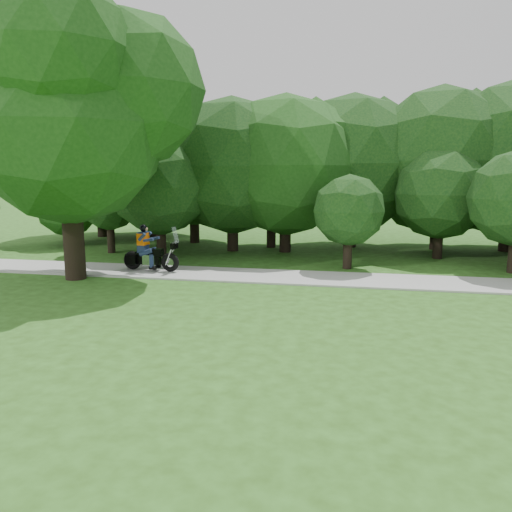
{
  "coord_description": "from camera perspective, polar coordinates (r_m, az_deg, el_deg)",
  "views": [
    {
      "loc": [
        -1.38,
        -8.47,
        3.63
      ],
      "look_at": [
        -3.94,
        4.6,
        1.32
      ],
      "focal_mm": 35.0,
      "sensor_mm": 36.0,
      "label": 1
    }
  ],
  "objects": [
    {
      "name": "big_tree_west",
      "position": [
        17.97,
        -20.49,
        16.03
      ],
      "size": [
        8.64,
        6.56,
        9.96
      ],
      "color": "black",
      "rests_on": "ground"
    },
    {
      "name": "ground",
      "position": [
        9.32,
        19.22,
        -13.68
      ],
      "size": [
        100.0,
        100.0,
        0.0
      ],
      "primitive_type": "plane",
      "color": "#2A4C15",
      "rests_on": "ground"
    },
    {
      "name": "walkway",
      "position": [
        16.92,
        15.5,
        -2.82
      ],
      "size": [
        60.0,
        2.2,
        0.06
      ],
      "primitive_type": "cube",
      "color": "#A0A09A",
      "rests_on": "ground"
    },
    {
      "name": "tree_line",
      "position": [
        23.27,
        14.16,
        9.73
      ],
      "size": [
        40.04,
        12.73,
        7.72
      ],
      "color": "black",
      "rests_on": "ground"
    },
    {
      "name": "touring_motorcycle",
      "position": [
        18.24,
        -12.31,
        0.24
      ],
      "size": [
        2.18,
        0.74,
        1.66
      ],
      "rotation": [
        0.0,
        0.0,
        -0.09
      ],
      "color": "black",
      "rests_on": "walkway"
    }
  ]
}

